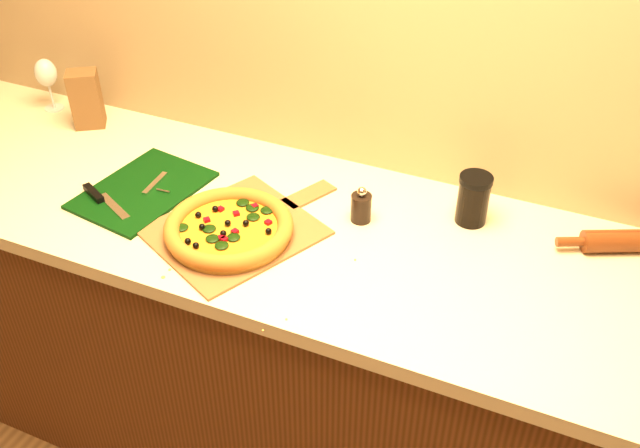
# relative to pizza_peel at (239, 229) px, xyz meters

# --- Properties ---
(cabinet) EXTENTS (2.80, 0.65, 0.86)m
(cabinet) POSITION_rel_pizza_peel_xyz_m (0.27, 0.08, -0.47)
(cabinet) COLOR #45260E
(cabinet) RESTS_ON ground
(countertop) EXTENTS (2.84, 0.68, 0.04)m
(countertop) POSITION_rel_pizza_peel_xyz_m (0.27, 0.08, -0.02)
(countertop) COLOR beige
(countertop) RESTS_ON cabinet
(pizza_peel) EXTENTS (0.46, 0.53, 0.01)m
(pizza_peel) POSITION_rel_pizza_peel_xyz_m (0.00, 0.00, 0.00)
(pizza_peel) COLOR brown
(pizza_peel) RESTS_ON countertop
(pizza) EXTENTS (0.31, 0.31, 0.04)m
(pizza) POSITION_rel_pizza_peel_xyz_m (-0.01, -0.03, 0.02)
(pizza) COLOR gold
(pizza) RESTS_ON pizza_peel
(cutting_board) EXTENTS (0.29, 0.37, 0.03)m
(cutting_board) POSITION_rel_pizza_peel_xyz_m (-0.32, 0.04, 0.00)
(cutting_board) COLOR black
(cutting_board) RESTS_ON countertop
(bottle_cap) EXTENTS (0.03, 0.03, 0.01)m
(bottle_cap) POSITION_rel_pizza_peel_xyz_m (-0.33, 0.00, -0.00)
(bottle_cap) COLOR black
(bottle_cap) RESTS_ON countertop
(pepper_grinder) EXTENTS (0.05, 0.05, 0.10)m
(pepper_grinder) POSITION_rel_pizza_peel_xyz_m (0.26, 0.16, 0.04)
(pepper_grinder) COLOR black
(pepper_grinder) RESTS_ON countertop
(wine_glass) EXTENTS (0.07, 0.07, 0.17)m
(wine_glass) POSITION_rel_pizza_peel_xyz_m (-0.84, 0.32, 0.11)
(wine_glass) COLOR silver
(wine_glass) RESTS_ON countertop
(paper_bag) EXTENTS (0.11, 0.11, 0.17)m
(paper_bag) POSITION_rel_pizza_peel_xyz_m (-0.67, 0.28, 0.08)
(paper_bag) COLOR brown
(paper_bag) RESTS_ON countertop
(dark_jar) EXTENTS (0.08, 0.08, 0.13)m
(dark_jar) POSITION_rel_pizza_peel_xyz_m (0.51, 0.27, 0.06)
(dark_jar) COLOR black
(dark_jar) RESTS_ON countertop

